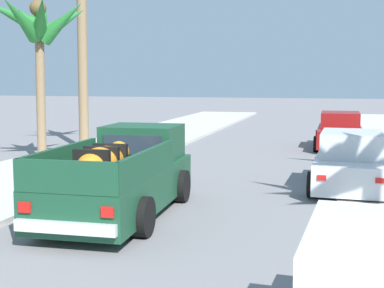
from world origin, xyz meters
TOP-DOWN VIEW (x-y plane):
  - sidewalk_left at (-5.51, 12.00)m, footprint 4.61×60.00m
  - curb_left at (-4.60, 12.00)m, footprint 0.16×60.00m
  - pickup_truck at (-1.29, 7.85)m, footprint 2.34×5.27m
  - car_left_near at (3.32, 20.34)m, footprint 2.03×4.26m
  - car_left_mid at (3.55, 11.81)m, footprint 2.13×4.30m
  - palm_tree_left_mid at (-6.43, 13.43)m, footprint 3.43×3.55m

SIDE VIEW (x-z plane):
  - curb_left at x=-4.60m, z-range 0.00..0.10m
  - sidewalk_left at x=-5.51m, z-range 0.00..0.12m
  - car_left_near at x=3.32m, z-range -0.06..1.48m
  - car_left_mid at x=3.55m, z-range -0.06..1.48m
  - pickup_truck at x=-1.29m, z-range -0.09..1.71m
  - palm_tree_left_mid at x=-6.43m, z-range 1.84..7.43m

